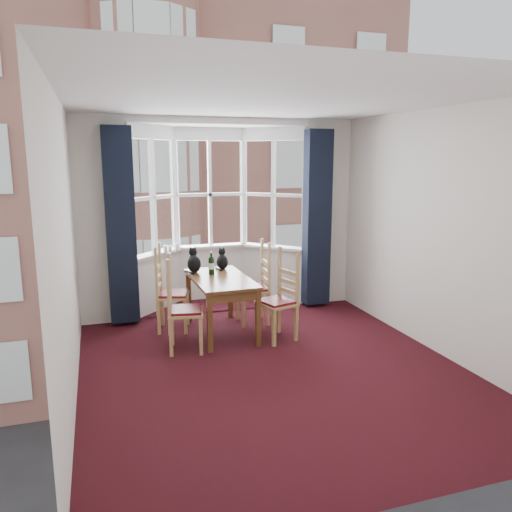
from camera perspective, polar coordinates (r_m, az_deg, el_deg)
name	(u,v)px	position (r m, az deg, el deg)	size (l,w,h in m)	color
floor	(274,371)	(5.49, 2.09, -12.97)	(4.50, 4.50, 0.00)	black
ceiling	(276,99)	(5.04, 2.33, 17.49)	(4.50, 4.50, 0.00)	white
wall_left	(66,254)	(4.79, -20.90, 0.27)	(4.50, 4.50, 0.00)	silver
wall_right	(440,233)	(6.06, 20.29, 2.46)	(4.50, 4.50, 0.00)	silver
wall_near	(404,302)	(3.12, 16.58, -5.05)	(4.00, 4.00, 0.00)	silver
wall_back_pier_left	(102,222)	(7.01, -17.18, 3.76)	(0.70, 0.12, 2.80)	silver
wall_back_pier_right	(326,213)	(7.77, 7.98, 4.84)	(0.70, 0.12, 2.80)	silver
bay_window	(214,214)	(7.70, -4.85, 4.84)	(2.76, 0.94, 2.80)	white
curtain_left	(121,227)	(6.84, -15.21, 3.27)	(0.38, 0.22, 2.60)	black
curtain_right	(317,219)	(7.52, 6.98, 4.27)	(0.38, 0.22, 2.60)	black
dining_table	(221,285)	(6.41, -4.07, -3.34)	(0.73, 1.32, 0.74)	brown
chair_left_near	(178,312)	(5.94, -8.93, -6.34)	(0.47, 0.49, 0.92)	tan
chair_left_far	(166,295)	(6.66, -10.24, -4.44)	(0.49, 0.51, 0.92)	tan
chair_right_near	(282,302)	(6.27, 3.04, -5.25)	(0.50, 0.52, 0.92)	tan
chair_right_far	(259,289)	(6.86, 0.37, -3.78)	(0.42, 0.44, 0.92)	tan
cat_left	(194,262)	(6.70, -7.10, -0.74)	(0.18, 0.26, 0.34)	black
cat_right	(222,261)	(6.85, -3.88, -0.55)	(0.19, 0.24, 0.30)	black
wine_bottle	(211,264)	(6.54, -5.12, -0.97)	(0.08, 0.08, 0.30)	black
candle_tall	(165,249)	(7.48, -10.31, 0.81)	(0.06, 0.06, 0.10)	white
candle_short	(170,249)	(7.52, -9.81, 0.83)	(0.06, 0.06, 0.09)	white
candle_extra	(177,247)	(7.56, -9.05, 0.98)	(0.05, 0.05, 0.11)	white
street	(124,272)	(37.90, -14.83, -1.75)	(80.00, 80.00, 0.00)	#333335
tenement_building	(143,176)	(18.81, -12.76, 8.94)	(18.40, 7.80, 15.20)	#A86756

